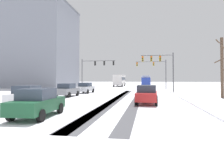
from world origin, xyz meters
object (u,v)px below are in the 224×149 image
Objects in this scene: car_grey_second at (67,90)px; box_truck_delivery at (146,81)px; car_silver_lead at (85,88)px; car_white_fourth at (28,95)px; traffic_signal_far_right at (155,68)px; car_red_third at (147,94)px; traffic_signal_near_right at (160,63)px; car_dark_green_fifth at (38,103)px; office_building_far_left_block at (23,47)px; traffic_signal_far_left at (95,67)px; bus_oncoming at (120,80)px; bare_tree_sidewalk_mid at (222,66)px.

car_grey_second is 29.29m from box_truck_delivery.
car_silver_lead and car_white_fourth have the same top height.
traffic_signal_far_right reaches higher than car_red_third.
car_dark_green_fifth is at bearing -110.03° from traffic_signal_near_right.
box_truck_delivery is (-2.04, 5.35, -3.04)m from traffic_signal_far_right.
office_building_far_left_block reaches higher than car_white_fourth.
box_truck_delivery is 33.87m from office_building_far_left_block.
car_grey_second is at bearing -86.18° from traffic_signal_far_left.
traffic_signal_far_left is at bearing 97.37° from car_silver_lead.
car_dark_green_fifth is (-8.37, -22.97, -3.95)m from traffic_signal_near_right.
car_red_third is at bearing -51.87° from car_silver_lead.
traffic_signal_far_left is 1.14× the size of traffic_signal_near_right.
bus_oncoming reaches higher than box_truck_delivery.
car_white_fourth and car_dark_green_fifth have the same top height.
car_grey_second is 0.38× the size of bus_oncoming.
car_silver_lead is 15.11m from car_red_third.
car_dark_green_fifth is (-8.07, -35.01, -3.86)m from traffic_signal_far_right.
car_white_fourth is at bearing -92.18° from bus_oncoming.
bare_tree_sidewalk_mid is (19.37, -17.16, -1.18)m from traffic_signal_far_left.
car_silver_lead is (-11.56, -3.89, -3.95)m from traffic_signal_near_right.
office_building_far_left_block reaches higher than box_truck_delivery.
car_white_fourth is 0.16× the size of office_building_far_left_block.
traffic_signal_far_right is at bearing 69.34° from car_white_fourth.
car_white_fourth is (-11.54, -30.61, -3.86)m from traffic_signal_far_right.
traffic_signal_far_right is at bearing 107.27° from bare_tree_sidewalk_mid.
traffic_signal_far_right is at bearing -54.34° from bus_oncoming.
bare_tree_sidewalk_mid reaches higher than box_truck_delivery.
traffic_signal_far_left is at bearing 114.51° from car_red_third.
car_silver_lead is 1.00× the size of car_grey_second.
bus_oncoming reaches higher than car_silver_lead.
office_building_far_left_block reaches higher than traffic_signal_far_right.
bare_tree_sidewalk_mid is at bearing -71.99° from box_truck_delivery.
car_white_fourth is 0.57× the size of box_truck_delivery.
traffic_signal_near_right is 1.55× the size of car_silver_lead.
car_silver_lead and car_red_third have the same top height.
office_building_far_left_block is (-34.56, 2.58, 6.02)m from traffic_signal_far_right.
traffic_signal_far_right is 1.63× the size of car_dark_green_fifth.
bare_tree_sidewalk_mid is at bearing -64.78° from bus_oncoming.
office_building_far_left_block is (-21.75, 6.54, 5.86)m from traffic_signal_far_left.
car_silver_lead is 0.61× the size of bare_tree_sidewalk_mid.
car_silver_lead is at bearing -82.63° from traffic_signal_far_left.
traffic_signal_near_right is at bearing 18.61° from car_silver_lead.
bare_tree_sidewalk_mid is at bearing 27.68° from car_white_fourth.
bare_tree_sidewalk_mid is (6.26, -9.07, -1.11)m from traffic_signal_near_right.
box_truck_delivery is at bearing 110.87° from traffic_signal_far_right.
office_building_far_left_block is (-23.02, 33.19, 9.88)m from car_white_fourth.
car_silver_lead is at bearing -161.39° from traffic_signal_near_right.
car_dark_green_fifth is 0.57× the size of box_truck_delivery.
bus_oncoming is (1.73, 36.06, 1.18)m from car_grey_second.
traffic_signal_far_left is at bearing -139.16° from box_truck_delivery.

